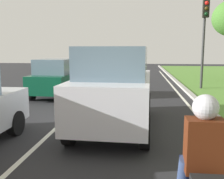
% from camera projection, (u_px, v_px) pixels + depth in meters
% --- Properties ---
extents(ground_plane, '(60.00, 60.00, 0.00)m').
position_uv_depth(ground_plane, '(103.00, 99.00, 11.77)').
color(ground_plane, '#262628').
extents(lane_line_center, '(0.12, 32.00, 0.01)m').
position_uv_depth(lane_line_center, '(88.00, 98.00, 11.85)').
color(lane_line_center, silver).
rests_on(lane_line_center, ground).
extents(lane_line_right_edge, '(0.12, 32.00, 0.01)m').
position_uv_depth(lane_line_right_edge, '(185.00, 100.00, 11.38)').
color(lane_line_right_edge, silver).
rests_on(lane_line_right_edge, ground).
extents(curb_right, '(0.24, 48.00, 0.12)m').
position_uv_depth(curb_right, '(196.00, 99.00, 11.32)').
color(curb_right, '#9E9B93').
rests_on(curb_right, ground).
extents(car_suv_ahead, '(2.10, 4.56, 2.28)m').
position_uv_depth(car_suv_ahead, '(115.00, 87.00, 7.25)').
color(car_suv_ahead, silver).
rests_on(car_suv_ahead, ground).
extents(car_hatchback_far, '(1.82, 3.75, 1.78)m').
position_uv_depth(car_hatchback_far, '(57.00, 78.00, 12.34)').
color(car_hatchback_far, '#0C472D').
rests_on(car_hatchback_far, ground).
extents(rider_person, '(0.50, 0.40, 1.16)m').
position_uv_depth(rider_person, '(204.00, 144.00, 2.82)').
color(rider_person, '#4C1E0C').
rests_on(rider_person, ground).
extents(traffic_light_near_right, '(0.32, 0.50, 5.00)m').
position_uv_depth(traffic_light_near_right, '(205.00, 27.00, 13.97)').
color(traffic_light_near_right, '#2D2D2D').
rests_on(traffic_light_near_right, ground).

